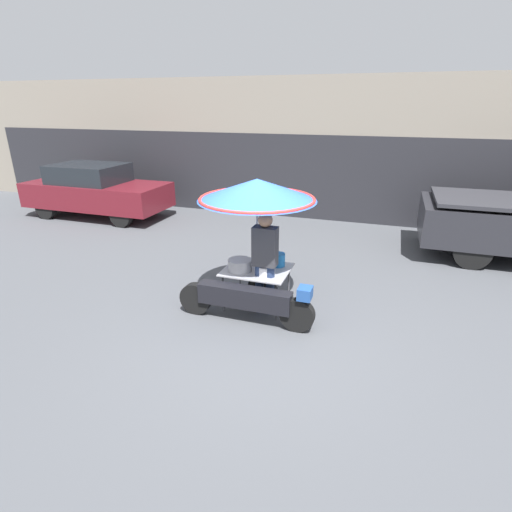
# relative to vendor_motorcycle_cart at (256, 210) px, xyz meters

# --- Properties ---
(ground_plane) EXTENTS (36.00, 36.00, 0.00)m
(ground_plane) POSITION_rel_vendor_motorcycle_cart_xyz_m (0.33, -0.78, -1.67)
(ground_plane) COLOR #4C4F54
(shopfront_building) EXTENTS (28.00, 2.06, 3.94)m
(shopfront_building) POSITION_rel_vendor_motorcycle_cart_xyz_m (0.33, 6.76, 0.28)
(shopfront_building) COLOR gray
(shopfront_building) RESTS_ON ground
(vendor_motorcycle_cart) EXTENTS (2.21, 1.86, 2.15)m
(vendor_motorcycle_cart) POSITION_rel_vendor_motorcycle_cart_xyz_m (0.00, 0.00, 0.00)
(vendor_motorcycle_cart) COLOR black
(vendor_motorcycle_cart) RESTS_ON ground
(vendor_person) EXTENTS (0.38, 0.23, 1.69)m
(vendor_person) POSITION_rel_vendor_motorcycle_cart_xyz_m (0.20, -0.15, -0.72)
(vendor_person) COLOR navy
(vendor_person) RESTS_ON ground
(parked_car) EXTENTS (4.25, 1.74, 1.55)m
(parked_car) POSITION_rel_vendor_motorcycle_cart_xyz_m (-6.38, 3.93, -0.88)
(parked_car) COLOR black
(parked_car) RESTS_ON ground
(potted_plant) EXTENTS (0.61, 0.61, 0.77)m
(potted_plant) POSITION_rel_vendor_motorcycle_cart_xyz_m (-9.18, 5.08, -1.25)
(potted_plant) COLOR #2D2D33
(potted_plant) RESTS_ON ground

